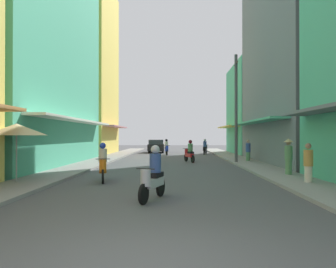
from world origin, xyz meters
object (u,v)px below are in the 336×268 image
object	(u,v)px
motorbike_orange	(103,164)
utility_pole	(236,108)
motorbike_red	(189,152)
motorbike_blue	(167,148)
motorbike_black	(205,147)
motorbike_silver	(153,175)
pedestrian_foreground	(248,151)
vendor_umbrella	(17,129)
parked_car	(156,146)
pedestrian_crossing	(289,155)
pedestrian_midway	(308,164)

from	to	relation	value
motorbike_orange	utility_pole	bearing A→B (deg)	50.18
motorbike_red	motorbike_blue	bearing A→B (deg)	102.83
motorbike_red	motorbike_black	world-z (taller)	same
motorbike_red	motorbike_silver	size ratio (longest dim) A/B	0.99
motorbike_silver	pedestrian_foreground	distance (m)	14.21
motorbike_red	vendor_umbrella	xyz separation A→B (m)	(-7.04, -10.33, 1.40)
motorbike_black	utility_pole	bearing A→B (deg)	-84.21
motorbike_black	parked_car	bearing A→B (deg)	147.24
motorbike_red	pedestrian_foreground	xyz separation A→B (m)	(4.10, -0.10, 0.09)
pedestrian_crossing	motorbike_blue	bearing A→B (deg)	110.53
motorbike_red	pedestrian_midway	bearing A→B (deg)	-68.60
pedestrian_foreground	motorbike_orange	bearing A→B (deg)	-130.51
motorbike_orange	vendor_umbrella	bearing A→B (deg)	-164.81
motorbike_blue	pedestrian_crossing	distance (m)	17.22
pedestrian_midway	utility_pole	distance (m)	9.71
motorbike_red	parked_car	size ratio (longest dim) A/B	0.42
motorbike_silver	pedestrian_foreground	xyz separation A→B (m)	(5.69, 13.02, 0.09)
pedestrian_midway	motorbike_blue	bearing A→B (deg)	107.68
motorbike_black	motorbike_orange	bearing A→B (deg)	-107.13
vendor_umbrella	motorbike_black	bearing A→B (deg)	65.70
motorbike_blue	pedestrian_foreground	xyz separation A→B (m)	(5.98, -8.36, 0.09)
parked_car	vendor_umbrella	xyz separation A→B (m)	(-3.85, -23.34, 1.36)
pedestrian_foreground	motorbike_silver	bearing A→B (deg)	-113.61
motorbike_blue	motorbike_silver	distance (m)	21.38
motorbike_red	motorbike_orange	world-z (taller)	same
pedestrian_midway	vendor_umbrella	size ratio (longest dim) A/B	0.68
motorbike_blue	pedestrian_midway	distance (m)	19.47
parked_car	utility_pole	bearing A→B (deg)	-66.01
motorbike_orange	vendor_umbrella	distance (m)	3.53
motorbike_red	parked_car	bearing A→B (deg)	103.79
motorbike_red	pedestrian_crossing	bearing A→B (deg)	-62.14
motorbike_red	motorbike_silver	xyz separation A→B (m)	(-1.59, -13.12, 0.00)
parked_car	utility_pole	world-z (taller)	utility_pole
pedestrian_midway	motorbike_silver	bearing A→B (deg)	-153.30
motorbike_blue	utility_pole	distance (m)	11.01
pedestrian_midway	vendor_umbrella	world-z (taller)	vendor_umbrella
motorbike_silver	pedestrian_foreground	bearing A→B (deg)	66.39
motorbike_black	parked_car	xyz separation A→B (m)	(-5.18, 3.33, 0.04)
motorbike_black	pedestrian_crossing	distance (m)	17.67
pedestrian_midway	pedestrian_crossing	size ratio (longest dim) A/B	0.91
parked_car	motorbike_blue	bearing A→B (deg)	-74.56
motorbike_orange	motorbike_silver	xyz separation A→B (m)	(2.33, -3.63, 0.00)
utility_pole	pedestrian_midway	bearing A→B (deg)	-84.09
pedestrian_midway	pedestrian_foreground	size ratio (longest dim) A/B	0.99
motorbike_orange	motorbike_black	bearing A→B (deg)	72.87
pedestrian_foreground	pedestrian_crossing	xyz separation A→B (m)	(0.05, -7.77, 0.18)
motorbike_black	pedestrian_midway	xyz separation A→B (m)	(2.04, -19.96, 0.08)
motorbike_silver	pedestrian_crossing	size ratio (longest dim) A/B	1.01
motorbike_orange	utility_pole	xyz separation A→B (m)	(7.00, 8.39, 3.03)
parked_car	pedestrian_midway	size ratio (longest dim) A/B	2.63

